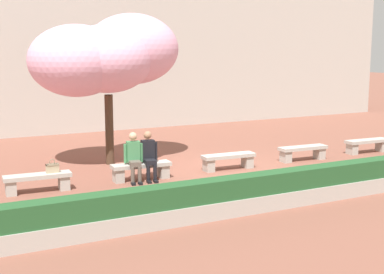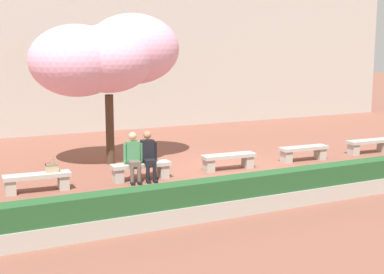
% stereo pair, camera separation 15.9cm
% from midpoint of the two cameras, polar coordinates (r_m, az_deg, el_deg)
% --- Properties ---
extents(ground_plane, '(100.00, 100.00, 0.00)m').
position_cam_midpoint_polar(ground_plane, '(15.45, 4.21, -3.47)').
color(ground_plane, brown).
extents(building_facade, '(28.00, 4.00, 10.69)m').
position_cam_midpoint_polar(building_facade, '(24.73, -8.55, 13.77)').
color(building_facade, '#B7B2A8').
rests_on(building_facade, ground).
extents(stone_bench_west_end, '(1.61, 0.51, 0.45)m').
position_cam_midpoint_polar(stone_bench_west_end, '(13.50, -15.86, -4.43)').
color(stone_bench_west_end, '#ADA89E').
rests_on(stone_bench_west_end, ground).
extents(stone_bench_near_west, '(1.61, 0.51, 0.45)m').
position_cam_midpoint_polar(stone_bench_near_west, '(14.22, -5.15, -3.40)').
color(stone_bench_near_west, '#ADA89E').
rests_on(stone_bench_near_west, ground).
extents(stone_bench_center, '(1.61, 0.51, 0.45)m').
position_cam_midpoint_polar(stone_bench_center, '(15.38, 4.22, -2.40)').
color(stone_bench_center, '#ADA89E').
rests_on(stone_bench_center, ground).
extents(stone_bench_near_east, '(1.61, 0.51, 0.45)m').
position_cam_midpoint_polar(stone_bench_near_east, '(16.90, 12.09, -1.51)').
color(stone_bench_near_east, '#ADA89E').
rests_on(stone_bench_near_east, ground).
extents(stone_bench_east_end, '(1.61, 0.51, 0.45)m').
position_cam_midpoint_polar(stone_bench_east_end, '(18.68, 18.55, -0.75)').
color(stone_bench_east_end, '#ADA89E').
rests_on(stone_bench_east_end, ground).
extents(person_seated_left, '(0.50, 0.73, 1.29)m').
position_cam_midpoint_polar(person_seated_left, '(14.01, -5.94, -1.93)').
color(person_seated_left, black).
rests_on(person_seated_left, ground).
extents(person_seated_right, '(0.51, 0.72, 1.29)m').
position_cam_midpoint_polar(person_seated_right, '(14.16, -4.36, -1.78)').
color(person_seated_right, black).
rests_on(person_seated_right, ground).
extents(handbag, '(0.30, 0.15, 0.34)m').
position_cam_midpoint_polar(handbag, '(13.51, -14.39, -3.13)').
color(handbag, tan).
rests_on(handbag, stone_bench_west_end).
extents(cherry_tree_main, '(4.57, 2.98, 4.49)m').
position_cam_midpoint_polar(cherry_tree_main, '(16.09, -8.83, 8.52)').
color(cherry_tree_main, '#473323').
rests_on(cherry_tree_main, ground).
extents(planter_hedge_foreground, '(15.25, 0.50, 0.80)m').
position_cam_midpoint_polar(planter_hedge_foreground, '(12.47, 12.83, -5.02)').
color(planter_hedge_foreground, '#ADA89E').
rests_on(planter_hedge_foreground, ground).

